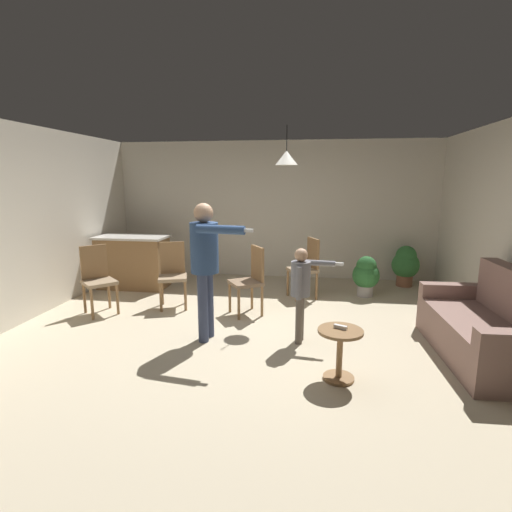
{
  "coord_description": "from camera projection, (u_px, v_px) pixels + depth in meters",
  "views": [
    {
      "loc": [
        0.76,
        -4.59,
        1.94
      ],
      "look_at": [
        0.07,
        0.17,
        1.0
      ],
      "focal_mm": 27.23,
      "sensor_mm": 36.0,
      "label": 1
    }
  ],
  "objects": [
    {
      "name": "spare_remote_on_table",
      "position": [
        340.0,
        327.0,
        3.77
      ],
      "size": [
        0.13,
        0.09,
        0.04
      ],
      "primitive_type": "cube",
      "rotation": [
        0.0,
        0.0,
        1.13
      ],
      "color": "white",
      "rests_on": "side_table_by_couch"
    },
    {
      "name": "person_child",
      "position": [
        301.0,
        285.0,
        4.61
      ],
      "size": [
        0.62,
        0.33,
        1.16
      ],
      "rotation": [
        0.0,
        0.0,
        -1.69
      ],
      "color": "#60564C",
      "rests_on": "ground"
    },
    {
      "name": "potted_plant_corner",
      "position": [
        366.0,
        274.0,
        6.53
      ],
      "size": [
        0.45,
        0.45,
        0.69
      ],
      "color": "#B7B2AD",
      "rests_on": "ground"
    },
    {
      "name": "kitchen_counter",
      "position": [
        133.0,
        262.0,
        7.08
      ],
      "size": [
        1.26,
        0.66,
        0.95
      ],
      "color": "olive",
      "rests_on": "ground"
    },
    {
      "name": "ground",
      "position": [
        249.0,
        335.0,
        4.93
      ],
      "size": [
        7.68,
        7.68,
        0.0
      ],
      "primitive_type": "plane",
      "color": "beige"
    },
    {
      "name": "person_adult",
      "position": [
        206.0,
        257.0,
        4.63
      ],
      "size": [
        0.8,
        0.56,
        1.68
      ],
      "rotation": [
        0.0,
        0.0,
        -1.7
      ],
      "color": "#384260",
      "rests_on": "ground"
    },
    {
      "name": "dining_chair_spare",
      "position": [
        306.0,
        266.0,
        6.44
      ],
      "size": [
        0.56,
        0.56,
        1.0
      ],
      "rotation": [
        0.0,
        0.0,
        2.03
      ],
      "color": "olive",
      "rests_on": "ground"
    },
    {
      "name": "wall_back",
      "position": [
        274.0,
        210.0,
        7.78
      ],
      "size": [
        6.4,
        0.1,
        2.7
      ],
      "primitive_type": "cube",
      "color": "silver",
      "rests_on": "ground"
    },
    {
      "name": "couch_floral",
      "position": [
        487.0,
        330.0,
        4.25
      ],
      "size": [
        0.91,
        1.83,
        1.0
      ],
      "rotation": [
        0.0,
        0.0,
        1.6
      ],
      "color": "#8C6B60",
      "rests_on": "ground"
    },
    {
      "name": "wall_left",
      "position": [
        9.0,
        226.0,
        5.12
      ],
      "size": [
        0.1,
        6.4,
        2.7
      ],
      "primitive_type": "cube",
      "color": "silver",
      "rests_on": "ground"
    },
    {
      "name": "dining_chair_near_wall",
      "position": [
        173.0,
        272.0,
        5.99
      ],
      "size": [
        0.53,
        0.53,
        1.0
      ],
      "rotation": [
        0.0,
        0.0,
        3.46
      ],
      "color": "olive",
      "rests_on": "ground"
    },
    {
      "name": "dining_chair_centre_back",
      "position": [
        250.0,
        278.0,
        5.65
      ],
      "size": [
        0.58,
        0.58,
        1.0
      ],
      "rotation": [
        0.0,
        0.0,
        2.14
      ],
      "color": "olive",
      "rests_on": "ground"
    },
    {
      "name": "ceiling_light_pendant",
      "position": [
        287.0,
        158.0,
        5.5
      ],
      "size": [
        0.32,
        0.32,
        0.55
      ],
      "color": "silver"
    },
    {
      "name": "dining_chair_by_counter",
      "position": [
        98.0,
        277.0,
        5.7
      ],
      "size": [
        0.59,
        0.59,
        1.0
      ],
      "rotation": [
        0.0,
        0.0,
        3.97
      ],
      "color": "olive",
      "rests_on": "ground"
    },
    {
      "name": "side_table_by_couch",
      "position": [
        340.0,
        348.0,
        3.79
      ],
      "size": [
        0.44,
        0.44,
        0.52
      ],
      "color": "olive",
      "rests_on": "ground"
    },
    {
      "name": "potted_plant_by_wall",
      "position": [
        406.0,
        264.0,
        7.17
      ],
      "size": [
        0.49,
        0.49,
        0.76
      ],
      "color": "brown",
      "rests_on": "ground"
    }
  ]
}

